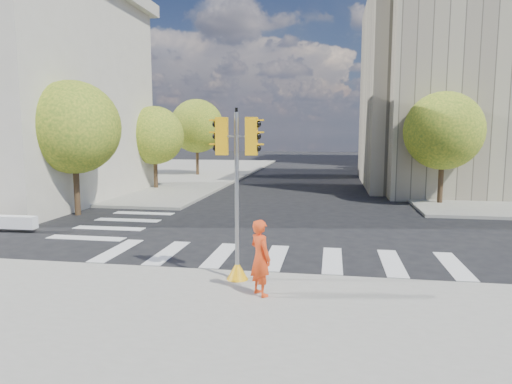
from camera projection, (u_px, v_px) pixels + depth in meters
ground at (285, 243)px, 16.50m from camera, size 160.00×160.00×0.00m
sidewalk_far_left at (111, 172)px, 45.19m from camera, size 28.00×40.00×0.15m
tree_lw_near at (74, 128)px, 21.58m from camera, size 4.40×4.40×6.41m
tree_lw_mid at (155, 135)px, 31.42m from camera, size 4.00×4.00×5.77m
tree_lw_far at (197, 126)px, 41.10m from camera, size 4.80×4.80×6.95m
tree_re_near at (443, 131)px, 24.52m from camera, size 4.20×4.20×6.16m
tree_re_mid at (408, 128)px, 36.22m from camera, size 4.60×4.60×6.66m
tree_re_far at (389, 133)px, 48.02m from camera, size 4.00×4.00×5.88m
lamp_near at (437, 123)px, 28.28m from camera, size 0.35×0.18×8.11m
lamp_far at (403, 126)px, 41.98m from camera, size 0.35×0.18×8.11m
traffic_signal at (237, 209)px, 11.72m from camera, size 1.07×0.56×4.44m
photographer at (260, 258)px, 10.70m from camera, size 0.77×0.78×1.82m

